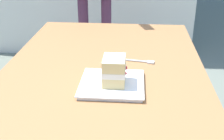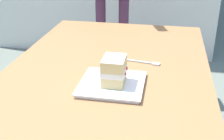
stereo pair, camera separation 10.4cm
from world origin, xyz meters
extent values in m
cylinder|color=olive|center=(0.74, -0.36, 0.33)|extent=(0.07, 0.07, 0.66)
cylinder|color=olive|center=(0.74, 0.36, 0.33)|extent=(0.07, 0.07, 0.66)
cube|color=olive|center=(0.00, 0.00, 0.68)|extent=(1.60, 0.84, 0.04)
cube|color=white|center=(-0.01, -0.05, 0.70)|extent=(0.22, 0.22, 0.01)
cube|color=white|center=(-0.01, -0.05, 0.71)|extent=(0.23, 0.23, 0.00)
cube|color=#E0C17A|center=(-0.01, -0.06, 0.73)|extent=(0.10, 0.08, 0.04)
cube|color=white|center=(-0.01, -0.06, 0.76)|extent=(0.10, 0.08, 0.02)
sphere|color=red|center=(-0.03, -0.10, 0.76)|extent=(0.01, 0.01, 0.01)
sphere|color=red|center=(0.01, -0.09, 0.76)|extent=(0.02, 0.02, 0.02)
cube|color=#E0C17A|center=(-0.01, -0.06, 0.79)|extent=(0.10, 0.08, 0.04)
cube|color=white|center=(-0.01, -0.06, 0.81)|extent=(0.10, 0.08, 0.00)
cylinder|color=silver|center=(0.23, -0.11, 0.70)|extent=(0.03, 0.14, 0.01)
cube|color=silver|center=(0.22, -0.20, 0.70)|extent=(0.03, 0.03, 0.01)
cylinder|color=#5D3049|center=(1.18, 0.26, 0.41)|extent=(0.08, 0.08, 0.82)
cylinder|color=#5D3049|center=(1.21, 0.09, 0.41)|extent=(0.08, 0.08, 0.82)
camera|label=1|loc=(-1.00, -0.13, 1.23)|focal=48.93mm
camera|label=2|loc=(-0.98, -0.23, 1.23)|focal=48.93mm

